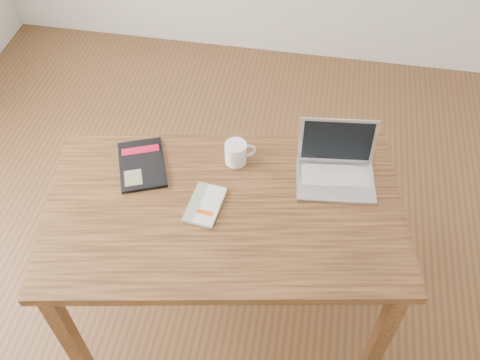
% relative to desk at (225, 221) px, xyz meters
% --- Properties ---
extents(room, '(4.04, 4.04, 2.70)m').
position_rel_desk_xyz_m(room, '(-0.08, 0.04, 0.69)').
color(room, brown).
rests_on(room, ground).
extents(desk, '(1.50, 1.02, 0.75)m').
position_rel_desk_xyz_m(desk, '(0.00, 0.00, 0.00)').
color(desk, '#56351A').
rests_on(desk, ground).
extents(white_guidebook, '(0.14, 0.21, 0.02)m').
position_rel_desk_xyz_m(white_guidebook, '(-0.07, -0.01, 0.10)').
color(white_guidebook, beige).
rests_on(white_guidebook, desk).
extents(black_guidebook, '(0.27, 0.32, 0.01)m').
position_rel_desk_xyz_m(black_guidebook, '(-0.37, 0.15, 0.10)').
color(black_guidebook, black).
rests_on(black_guidebook, desk).
extents(laptop, '(0.33, 0.28, 0.22)m').
position_rel_desk_xyz_m(laptop, '(0.41, 0.24, 0.14)').
color(laptop, silver).
rests_on(laptop, desk).
extents(coffee_mug, '(0.12, 0.09, 0.10)m').
position_rel_desk_xyz_m(coffee_mug, '(0.00, 0.24, 0.14)').
color(coffee_mug, white).
rests_on(coffee_mug, desk).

